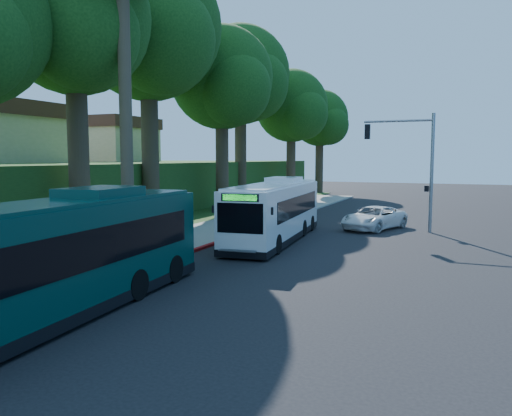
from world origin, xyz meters
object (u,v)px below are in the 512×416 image
at_px(bus_shelter, 127,216).
at_px(teal_bus, 61,255).
at_px(white_bus, 276,210).
at_px(pickup, 374,218).

relative_size(bus_shelter, teal_bus, 0.27).
bearing_deg(bus_shelter, white_bus, 54.81).
bearing_deg(teal_bus, bus_shelter, 111.88).
xyz_separation_m(white_bus, pickup, (4.12, 6.36, -0.92)).
bearing_deg(pickup, bus_shelter, -104.85).
bearing_deg(teal_bus, white_bus, 82.48).
bearing_deg(pickup, teal_bus, -84.65).
distance_m(white_bus, pickup, 7.63).
distance_m(bus_shelter, white_bus, 8.06).
xyz_separation_m(bus_shelter, teal_bus, (3.66, -7.69, -0.09)).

